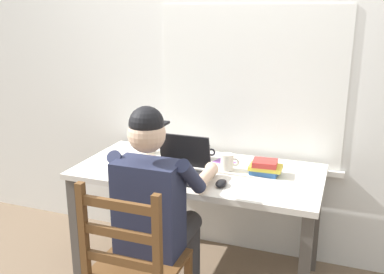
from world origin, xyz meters
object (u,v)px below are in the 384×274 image
(coffee_mug_white, at_px, (228,162))
(computer_mouse, at_px, (221,183))
(wooden_chair, at_px, (135,268))
(seated_person, at_px, (158,204))
(desk, at_px, (198,183))
(laptop, at_px, (179,166))
(coffee_mug_dark, at_px, (204,152))
(coffee_mug_spare, at_px, (149,146))
(landscape_photo_print, at_px, (224,162))
(book_stack_main, at_px, (265,167))

(coffee_mug_white, bearing_deg, computer_mouse, -81.89)
(wooden_chair, bearing_deg, seated_person, 90.00)
(desk, xyz_separation_m, laptop, (-0.08, -0.12, 0.15))
(desk, xyz_separation_m, coffee_mug_dark, (-0.03, 0.20, 0.14))
(coffee_mug_white, distance_m, coffee_mug_dark, 0.25)
(coffee_mug_spare, bearing_deg, landscape_photo_print, -0.72)
(book_stack_main, xyz_separation_m, landscape_photo_print, (-0.29, 0.13, -0.04))
(computer_mouse, bearing_deg, coffee_mug_white, 98.11)
(desk, height_order, seated_person, seated_person)
(laptop, bearing_deg, computer_mouse, -16.98)
(coffee_mug_dark, bearing_deg, wooden_chair, -92.78)
(book_stack_main, bearing_deg, computer_mouse, -126.37)
(coffee_mug_dark, xyz_separation_m, landscape_photo_print, (0.15, -0.02, -0.05))
(coffee_mug_dark, bearing_deg, landscape_photo_print, -6.91)
(desk, relative_size, computer_mouse, 15.15)
(laptop, height_order, coffee_mug_white, laptop)
(seated_person, relative_size, laptop, 3.80)
(coffee_mug_dark, relative_size, coffee_mug_spare, 1.02)
(desk, relative_size, seated_person, 1.21)
(wooden_chair, xyz_separation_m, computer_mouse, (0.29, 0.52, 0.29))
(wooden_chair, height_order, computer_mouse, wooden_chair)
(computer_mouse, bearing_deg, wooden_chair, -119.08)
(coffee_mug_spare, xyz_separation_m, landscape_photo_print, (0.54, -0.01, -0.05))
(desk, distance_m, wooden_chair, 0.75)
(coffee_mug_dark, distance_m, landscape_photo_print, 0.16)
(landscape_photo_print, bearing_deg, coffee_mug_spare, -162.80)
(wooden_chair, distance_m, coffee_mug_dark, 0.98)
(computer_mouse, bearing_deg, seated_person, -140.75)
(laptop, distance_m, book_stack_main, 0.52)
(desk, distance_m, coffee_mug_dark, 0.25)
(coffee_mug_spare, distance_m, landscape_photo_print, 0.55)
(coffee_mug_spare, bearing_deg, laptop, -41.75)
(coffee_mug_dark, bearing_deg, desk, -81.41)
(coffee_mug_spare, bearing_deg, wooden_chair, -69.02)
(coffee_mug_dark, relative_size, book_stack_main, 0.64)
(coffee_mug_white, height_order, book_stack_main, coffee_mug_white)
(laptop, distance_m, coffee_mug_spare, 0.47)
(wooden_chair, height_order, coffee_mug_white, wooden_chair)
(coffee_mug_spare, bearing_deg, coffee_mug_white, -13.12)
(laptop, height_order, landscape_photo_print, laptop)
(coffee_mug_white, xyz_separation_m, coffee_mug_spare, (-0.60, 0.14, -0.00))
(laptop, bearing_deg, coffee_mug_dark, 81.69)
(coffee_mug_spare, distance_m, book_stack_main, 0.84)
(seated_person, relative_size, landscape_photo_print, 9.64)
(laptop, xyz_separation_m, coffee_mug_white, (0.25, 0.17, -0.00))
(wooden_chair, xyz_separation_m, coffee_mug_spare, (-0.35, 0.91, 0.33))
(desk, distance_m, landscape_photo_print, 0.24)
(computer_mouse, height_order, coffee_mug_dark, coffee_mug_dark)
(coffee_mug_dark, height_order, landscape_photo_print, coffee_mug_dark)
(desk, xyz_separation_m, coffee_mug_spare, (-0.43, 0.19, 0.15))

